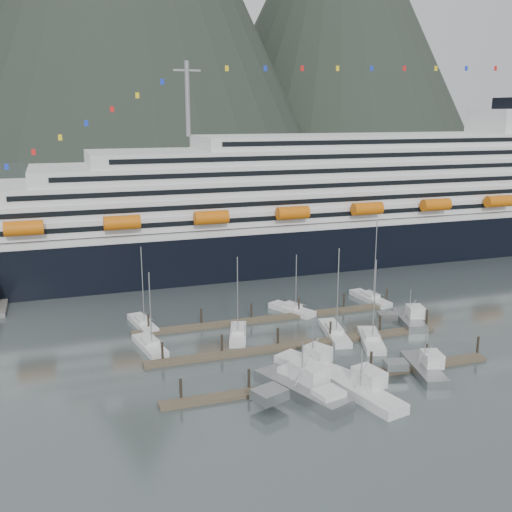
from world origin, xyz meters
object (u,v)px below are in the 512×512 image
object	(u,v)px
sailboat_g	(370,299)
trawler_b	(312,366)
trawler_c	(360,390)
sailboat_b	(238,334)
trawler_a	(301,388)
sailboat_a	(150,346)
sailboat_e	(143,324)
trawler_d	(423,368)
sailboat_h	(371,341)
sailboat_f	(292,310)
cruise_ship	(348,209)
sailboat_d	(334,333)
trawler_e	(408,319)

from	to	relation	value
sailboat_g	trawler_b	bearing A→B (deg)	131.86
trawler_c	sailboat_g	bearing A→B (deg)	-44.41
sailboat_b	trawler_a	xyz separation A→B (m)	(1.57, -22.29, 0.56)
sailboat_a	trawler_a	world-z (taller)	sailboat_a
sailboat_e	trawler_d	bearing A→B (deg)	-142.49
sailboat_h	trawler_a	world-z (taller)	sailboat_h
trawler_a	trawler_d	size ratio (longest dim) A/B	1.34
sailboat_e	sailboat_f	bearing A→B (deg)	-102.71
sailboat_e	trawler_a	size ratio (longest dim) A/B	0.97
trawler_a	sailboat_g	bearing A→B (deg)	-61.77
trawler_b	sailboat_f	bearing A→B (deg)	-43.04
cruise_ship	sailboat_d	bearing A→B (deg)	-119.15
sailboat_b	trawler_b	size ratio (longest dim) A/B	1.20
sailboat_a	trawler_c	size ratio (longest dim) A/B	0.91
sailboat_e	trawler_e	world-z (taller)	sailboat_e
sailboat_g	trawler_c	distance (m)	40.98
cruise_ship	trawler_a	size ratio (longest dim) A/B	14.05
sailboat_h	trawler_b	xyz separation A→B (m)	(-13.31, -6.83, 0.48)
sailboat_g	trawler_a	xyz separation A→B (m)	(-28.25, -32.31, 0.54)
sailboat_d	trawler_e	bearing A→B (deg)	-73.85
trawler_d	trawler_e	size ratio (longest dim) A/B	1.05
trawler_b	sailboat_a	bearing A→B (deg)	24.68
trawler_b	sailboat_h	bearing A→B (deg)	-89.80
sailboat_d	sailboat_h	bearing A→B (deg)	-129.08
trawler_c	trawler_d	world-z (taller)	trawler_c
trawler_a	trawler_b	size ratio (longest dim) A/B	1.28
trawler_b	trawler_d	xyz separation A→B (m)	(14.57, -5.31, -0.08)
trawler_e	trawler_b	bearing A→B (deg)	133.32
sailboat_h	trawler_c	world-z (taller)	sailboat_h
sailboat_g	trawler_d	size ratio (longest dim) A/B	1.48
trawler_e	sailboat_a	bearing A→B (deg)	101.14
trawler_e	sailboat_g	bearing A→B (deg)	14.31
sailboat_e	trawler_e	xyz separation A→B (m)	(43.56, -13.47, 0.43)
sailboat_a	sailboat_e	distance (m)	10.48
sailboat_h	sailboat_b	bearing A→B (deg)	83.53
sailboat_b	sailboat_h	distance (m)	21.27
trawler_e	trawler_d	bearing A→B (deg)	167.82
sailboat_g	trawler_d	bearing A→B (deg)	157.56
sailboat_b	trawler_a	world-z (taller)	sailboat_b
sailboat_g	trawler_b	size ratio (longest dim) A/B	1.42
trawler_b	trawler_c	xyz separation A→B (m)	(2.84, -8.68, -0.02)
cruise_ship	trawler_b	size ratio (longest dim) A/B	18.04
trawler_d	trawler_b	bearing A→B (deg)	82.85
sailboat_f	trawler_d	bearing A→B (deg)	168.46
sailboat_h	trawler_c	xyz separation A→B (m)	(-10.46, -15.51, 0.45)
trawler_a	trawler_b	bearing A→B (deg)	-55.45
sailboat_h	trawler_b	distance (m)	14.96
sailboat_d	sailboat_f	distance (m)	13.40
sailboat_h	sailboat_a	bearing A→B (deg)	94.88
cruise_ship	sailboat_g	world-z (taller)	cruise_ship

